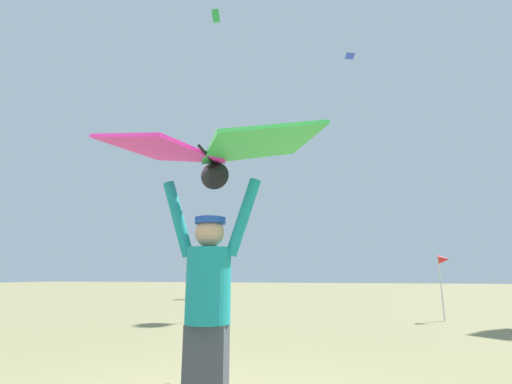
% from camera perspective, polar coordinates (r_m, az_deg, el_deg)
% --- Properties ---
extents(kite_flyer_person, '(0.81, 0.38, 1.92)m').
position_cam_1_polar(kite_flyer_person, '(2.87, -7.57, -17.47)').
color(kite_flyer_person, '#424751').
rests_on(kite_flyer_person, ground).
extents(held_stunt_kite, '(1.88, 1.10, 0.41)m').
position_cam_1_polar(held_stunt_kite, '(2.95, -7.30, 6.14)').
color(held_stunt_kite, black).
extents(distant_kite_green_high_left, '(0.64, 0.84, 0.94)m').
position_cam_1_polar(distant_kite_green_high_left, '(28.32, -6.32, 25.74)').
color(distant_kite_green_high_left, green).
extents(distant_kite_blue_low_left, '(0.90, 0.89, 0.27)m').
position_cam_1_polar(distant_kite_blue_low_left, '(31.25, 14.50, 19.97)').
color(distant_kite_blue_low_left, blue).
extents(marker_flag, '(0.30, 0.24, 1.72)m').
position_cam_1_polar(marker_flag, '(11.30, 27.30, -9.92)').
color(marker_flag, silver).
rests_on(marker_flag, ground).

